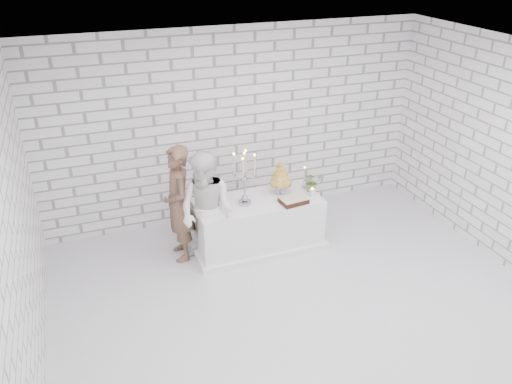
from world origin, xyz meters
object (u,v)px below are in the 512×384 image
Objects in this scene: cake_table at (258,223)px; bride at (207,212)px; groom at (178,204)px; croquembouche at (281,177)px; candelabra at (244,179)px.

cake_table is 0.95m from bride.
groom reaches higher than cake_table.
groom is 3.27× the size of croquembouche.
candelabra is at bearing -167.30° from croquembouche.
bride reaches higher than croquembouche.
candelabra is (-0.21, -0.04, 0.77)m from cake_table.
candelabra is at bearing 80.19° from groom.
cake_table is 0.75m from croquembouche.
cake_table is 1.21m from groom.
candelabra is at bearing 66.63° from bride.
groom reaches higher than croquembouche.
candelabra is at bearing -169.21° from cake_table.
bride is 3.23× the size of croquembouche.
groom is (-1.11, 0.11, 0.47)m from cake_table.
bride is 2.11× the size of candelabra.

